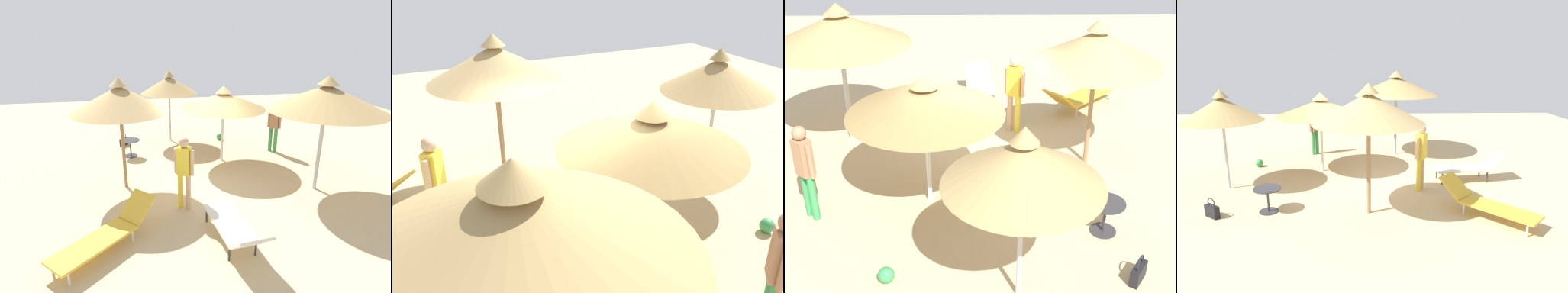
# 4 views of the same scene
# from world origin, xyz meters

# --- Properties ---
(ground) EXTENTS (24.00, 24.00, 0.10)m
(ground) POSITION_xyz_m (0.00, 0.00, -0.05)
(ground) COLOR tan
(parasol_umbrella_near_left) EXTENTS (2.92, 2.92, 3.01)m
(parasol_umbrella_near_left) POSITION_xyz_m (2.78, -1.53, 2.48)
(parasol_umbrella_near_left) COLOR #B2B2B7
(parasol_umbrella_near_left) RESTS_ON ground
(parasol_umbrella_center) EXTENTS (2.69, 2.69, 2.46)m
(parasol_umbrella_center) POSITION_xyz_m (0.86, 0.94, 2.01)
(parasol_umbrella_center) COLOR white
(parasol_umbrella_center) RESTS_ON ground
(parasol_umbrella_back) EXTENTS (2.13, 2.13, 2.70)m
(parasol_umbrella_back) POSITION_xyz_m (-0.56, 3.33, 2.18)
(parasol_umbrella_back) COLOR #B2B2B7
(parasol_umbrella_back) RESTS_ON ground
(parasol_umbrella_far_left) EXTENTS (2.48, 2.48, 2.97)m
(parasol_umbrella_far_left) POSITION_xyz_m (-2.23, -0.44, 2.43)
(parasol_umbrella_far_left) COLOR olive
(parasol_umbrella_far_left) RESTS_ON ground
(person_standing_edge) EXTENTS (0.39, 0.35, 1.76)m
(person_standing_edge) POSITION_xyz_m (2.87, 1.41, 1.02)
(person_standing_edge) COLOR #338C4C
(person_standing_edge) RESTS_ON ground
(person_standing_far_right) EXTENTS (0.43, 0.34, 1.79)m
(person_standing_far_right) POSITION_xyz_m (-0.84, -1.85, 1.04)
(person_standing_far_right) COLOR tan
(person_standing_far_right) RESTS_ON ground
(handbag) EXTENTS (0.33, 0.39, 0.47)m
(handbag) POSITION_xyz_m (-2.35, 3.07, 0.16)
(handbag) COLOR black
(handbag) RESTS_ON ground
(side_table_round) EXTENTS (0.63, 0.63, 0.58)m
(side_table_round) POSITION_xyz_m (-2.10, 1.88, 0.40)
(side_table_round) COLOR #2D2D33
(side_table_round) RESTS_ON ground
(beach_ball) EXTENTS (0.25, 0.25, 0.25)m
(beach_ball) POSITION_xyz_m (1.36, 3.05, 0.12)
(beach_ball) COLOR #338C4C
(beach_ball) RESTS_ON ground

